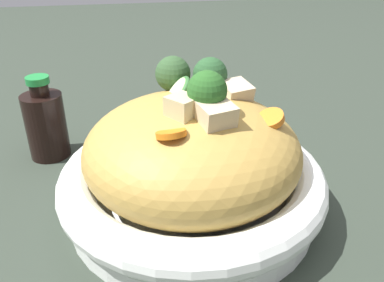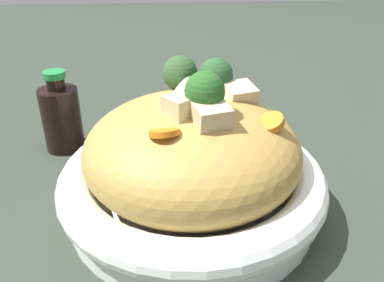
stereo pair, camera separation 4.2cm
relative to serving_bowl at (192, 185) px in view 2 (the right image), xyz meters
name	(u,v)px [view 2 (the right image)]	position (x,y,z in m)	size (l,w,h in m)	color
ground_plane	(192,207)	(0.00, 0.00, -0.03)	(3.00, 3.00, 0.00)	#2C352B
serving_bowl	(192,185)	(0.00, 0.00, 0.00)	(0.29, 0.29, 0.06)	white
noodle_heap	(192,150)	(0.00, 0.00, 0.05)	(0.23, 0.23, 0.11)	#AF8940
broccoli_florets	(198,80)	(0.04, -0.01, 0.11)	(0.14, 0.09, 0.06)	#8FAC69
carrot_coins	(222,123)	(-0.03, -0.03, 0.09)	(0.07, 0.14, 0.03)	orange
zucchini_slices	(204,93)	(0.03, -0.02, 0.10)	(0.06, 0.09, 0.03)	beige
chicken_chunks	(212,107)	(-0.01, -0.02, 0.10)	(0.11, 0.11, 0.03)	#C9BB89
soy_sauce_bottle	(61,117)	(0.16, 0.18, 0.02)	(0.05, 0.05, 0.12)	black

